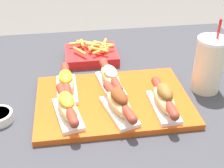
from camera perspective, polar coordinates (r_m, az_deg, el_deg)
The scene contains 8 objects.
serving_tray at distance 0.95m, azimuth 0.18°, elevation -3.14°, with size 0.46×0.32×0.02m.
hot_dog_0 at distance 0.87m, azimuth -8.22°, elevation -4.02°, with size 0.09×0.20×0.07m.
hot_dog_1 at distance 0.87m, azimuth 1.29°, elevation -3.50°, with size 0.10×0.20×0.08m.
hot_dog_2 at distance 0.89m, azimuth 9.51°, elevation -2.66°, with size 0.06×0.20×0.08m.
hot_dog_3 at distance 0.97m, azimuth -8.38°, elevation 0.31°, with size 0.06×0.20×0.07m.
hot_dog_4 at distance 0.98m, azimuth -0.31°, elevation 1.25°, with size 0.08×0.20×0.07m.
drink_cup at distance 1.02m, azimuth 17.27°, elevation 3.38°, with size 0.09×0.09×0.24m.
fries_basket at distance 1.19m, azimuth -3.75°, elevation 5.42°, with size 0.19×0.16×0.06m.
Camera 1 is at (-0.11, -0.75, 1.31)m, focal length 50.00 mm.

